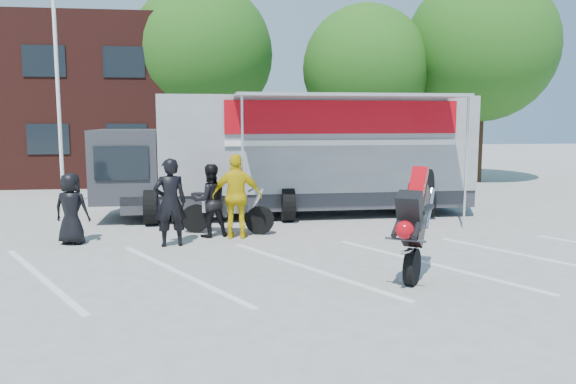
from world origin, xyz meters
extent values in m
plane|color=#A4A49F|center=(0.00, 0.00, 0.00)|extent=(100.00, 100.00, 0.00)
cube|color=white|center=(0.00, 1.00, 0.01)|extent=(18.09, 13.33, 0.01)
cube|color=#3F1814|center=(-10.00, 18.00, 3.50)|extent=(18.00, 8.00, 7.00)
cylinder|color=white|center=(-6.50, 10.00, 4.00)|extent=(0.12, 0.12, 8.00)
cylinder|color=#382314|center=(-2.00, 16.00, 1.62)|extent=(0.50, 0.50, 3.24)
sphere|color=#204C13|center=(-2.00, 16.00, 5.58)|extent=(6.12, 6.12, 6.12)
cylinder|color=#382314|center=(5.00, 15.00, 1.44)|extent=(0.50, 0.50, 2.88)
sphere|color=#204C13|center=(5.00, 15.00, 4.96)|extent=(5.44, 5.44, 5.44)
cylinder|color=#382314|center=(10.00, 14.50, 1.71)|extent=(0.50, 0.50, 3.42)
sphere|color=#204C13|center=(10.00, 14.50, 5.89)|extent=(6.46, 6.46, 6.46)
imported|color=black|center=(-4.71, 3.73, 0.80)|extent=(0.88, 0.67, 1.60)
imported|color=black|center=(-2.50, 3.23, 0.97)|extent=(0.78, 0.58, 1.94)
imported|color=black|center=(-1.65, 4.13, 0.87)|extent=(0.99, 0.86, 1.73)
imported|color=yellow|center=(-1.03, 3.86, 0.99)|extent=(1.21, 0.62, 1.98)
camera|label=1|loc=(-1.51, -9.12, 2.78)|focal=35.00mm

